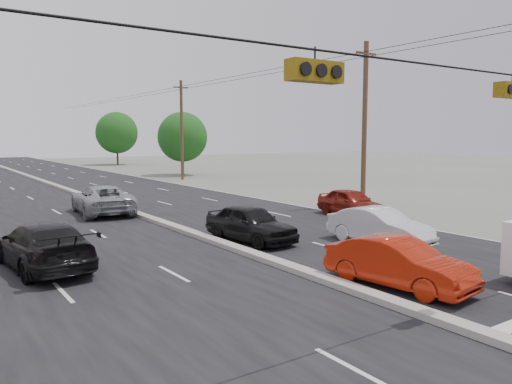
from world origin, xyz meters
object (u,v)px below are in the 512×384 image
Objects in this scene: tree_right_mid at (182,137)px; red_sedan at (398,264)px; queue_car_a at (250,224)px; utility_pole_right_b at (364,125)px; oncoming_far at (102,200)px; tree_right_far at (117,133)px; utility_pole_right_c at (182,129)px; queue_car_b at (379,227)px; queue_car_e at (351,203)px; oncoming_near at (43,246)px.

red_sedan is at bearing -107.95° from tree_right_mid.
utility_pole_right_b is at bearing 14.44° from queue_car_a.
tree_right_mid is at bearing -119.59° from oncoming_far.
utility_pole_right_b is 55.11m from tree_right_far.
utility_pole_right_c is 31.57m from queue_car_a.
oncoming_far is (-6.84, 14.39, 0.08)m from queue_car_b.
tree_right_far is 57.42m from queue_car_e.
utility_pole_right_b is 1.40× the size of tree_right_mid.
utility_pole_right_b is 2.21× the size of queue_car_a.
queue_car_e is at bearing -96.42° from tree_right_far.
queue_car_a reaches higher than queue_car_b.
queue_car_a is (-11.10, -4.23, -4.34)m from utility_pole_right_b.
tree_right_far is at bearing 87.71° from tree_right_mid.
tree_right_mid is at bearing 61.90° from queue_car_a.
red_sedan is 0.74× the size of oncoming_far.
utility_pole_right_b is 16.03m from oncoming_far.
red_sedan is at bearing 104.10° from oncoming_far.
red_sedan is (-11.10, -11.99, -4.39)m from utility_pole_right_b.
utility_pole_right_b and utility_pole_right_c have the same top height.
utility_pole_right_c is 30.20m from tree_right_far.
oncoming_near is at bearing -122.58° from tree_right_mid.
queue_car_a is 8.52m from queue_car_e.
utility_pole_right_c is 2.23× the size of queue_car_e.
utility_pole_right_b is 30.11m from tree_right_mid.
red_sedan is at bearing -136.59° from queue_car_b.
oncoming_near is (-19.20, -28.96, -4.32)m from utility_pole_right_c.
red_sedan is at bearing -96.44° from queue_car_a.
tree_right_mid reaches higher than queue_car_b.
queue_car_a is 1.01× the size of queue_car_e.
queue_car_b is at bearing -104.24° from tree_right_mid.
red_sedan is at bearing 130.13° from oncoming_near.
queue_car_a reaches higher than red_sedan.
utility_pole_right_b is 25.00m from utility_pole_right_c.
queue_car_e reaches higher than queue_car_b.
oncoming_far is at bearing -109.83° from tree_right_far.
queue_car_e is at bearing 9.40° from queue_car_a.
utility_pole_right_b is 1.70× the size of oncoming_far.
tree_right_far reaches higher than red_sedan.
oncoming_near is (-8.10, 8.02, 0.07)m from red_sedan.
utility_pole_right_b reaches higher than queue_car_b.
oncoming_near reaches higher than red_sedan.
tree_right_mid is 1.63× the size of red_sedan.
queue_car_b is 12.69m from oncoming_near.
utility_pole_right_b is at bearing -93.64° from tree_right_far.
queue_car_b is 15.94m from oncoming_far.
tree_right_mid is 0.88× the size of tree_right_far.
oncoming_far is (5.30, 10.70, 0.03)m from oncoming_near.
queue_car_e reaches higher than red_sedan.
tree_right_mid is at bearing -92.29° from tree_right_far.
queue_car_b is at bearing -99.57° from tree_right_far.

